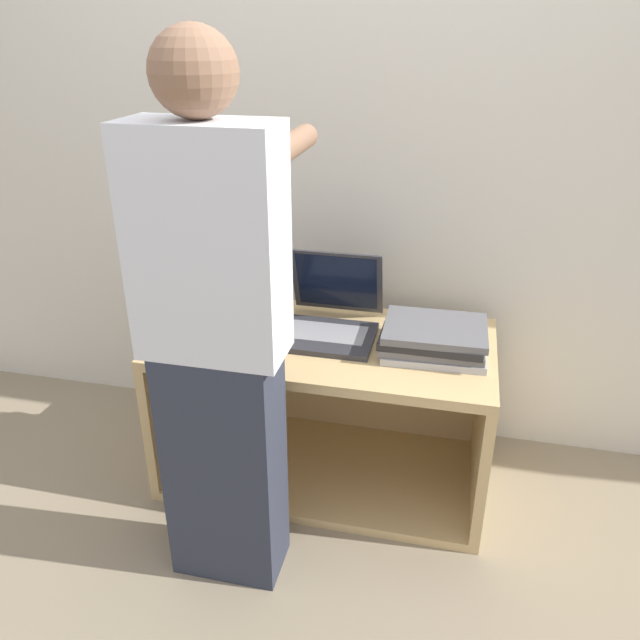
{
  "coord_description": "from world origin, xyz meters",
  "views": [
    {
      "loc": [
        0.44,
        -1.64,
        1.62
      ],
      "look_at": [
        0.0,
        0.22,
        0.71
      ],
      "focal_mm": 35.0,
      "sensor_mm": 36.0,
      "label": 1
    }
  ],
  "objects_px": {
    "laptop_stack_left": "(227,307)",
    "person": "(217,341)",
    "laptop_open": "(330,318)",
    "laptop_stack_right": "(433,338)"
  },
  "relations": [
    {
      "from": "laptop_open",
      "to": "person",
      "type": "height_order",
      "value": "person"
    },
    {
      "from": "laptop_open",
      "to": "laptop_stack_right",
      "type": "distance_m",
      "value": 0.39
    },
    {
      "from": "laptop_open",
      "to": "laptop_stack_left",
      "type": "relative_size",
      "value": 1.0
    },
    {
      "from": "laptop_open",
      "to": "laptop_stack_right",
      "type": "bearing_deg",
      "value": -10.13
    },
    {
      "from": "laptop_stack_right",
      "to": "person",
      "type": "relative_size",
      "value": 0.22
    },
    {
      "from": "laptop_open",
      "to": "laptop_stack_left",
      "type": "distance_m",
      "value": 0.38
    },
    {
      "from": "laptop_stack_left",
      "to": "person",
      "type": "xyz_separation_m",
      "value": [
        0.17,
        -0.51,
        0.14
      ]
    },
    {
      "from": "laptop_stack_left",
      "to": "person",
      "type": "relative_size",
      "value": 0.23
    },
    {
      "from": "laptop_stack_right",
      "to": "person",
      "type": "height_order",
      "value": "person"
    },
    {
      "from": "laptop_open",
      "to": "person",
      "type": "relative_size",
      "value": 0.23
    }
  ]
}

